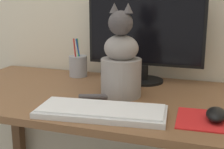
{
  "coord_description": "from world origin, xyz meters",
  "views": [
    {
      "loc": [
        0.35,
        -1.07,
        1.08
      ],
      "look_at": [
        0.02,
        -0.1,
        0.83
      ],
      "focal_mm": 50.0,
      "sensor_mm": 36.0,
      "label": 1
    }
  ],
  "objects": [
    {
      "name": "keyboard",
      "position": [
        0.02,
        -0.21,
        0.73
      ],
      "size": [
        0.42,
        0.21,
        0.02
      ],
      "rotation": [
        0.0,
        0.0,
        0.12
      ],
      "color": "silver",
      "rests_on": "desk"
    },
    {
      "name": "pen_cup",
      "position": [
        -0.26,
        0.22,
        0.77
      ],
      "size": [
        0.08,
        0.08,
        0.18
      ],
      "color": "#99999E",
      "rests_on": "desk"
    },
    {
      "name": "desk",
      "position": [
        0.0,
        0.0,
        0.62
      ],
      "size": [
        1.4,
        0.64,
        0.72
      ],
      "color": "brown",
      "rests_on": "ground_plane"
    },
    {
      "name": "mousepad_right",
      "position": [
        0.35,
        -0.15,
        0.72
      ],
      "size": [
        0.21,
        0.19,
        0.0
      ],
      "rotation": [
        0.0,
        0.0,
        0.06
      ],
      "color": "red",
      "rests_on": "desk"
    },
    {
      "name": "computer_mouse_right",
      "position": [
        0.36,
        -0.15,
        0.74
      ],
      "size": [
        0.06,
        0.1,
        0.04
      ],
      "color": "black",
      "rests_on": "mousepad_right"
    },
    {
      "name": "monitor",
      "position": [
        0.06,
        0.22,
        0.95
      ],
      "size": [
        0.5,
        0.17,
        0.42
      ],
      "color": "black",
      "rests_on": "desk"
    },
    {
      "name": "cat",
      "position": [
        0.02,
        -0.0,
        0.85
      ],
      "size": [
        0.21,
        0.18,
        0.34
      ],
      "rotation": [
        0.0,
        0.0,
        -0.01
      ],
      "color": "gray",
      "rests_on": "desk"
    }
  ]
}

